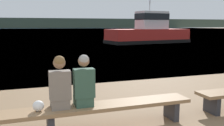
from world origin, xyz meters
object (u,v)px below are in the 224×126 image
object	(u,v)px
shopping_bag	(38,106)
tugboat_red	(149,33)
bench_main	(50,115)
person_right	(84,84)
person_left	(60,85)

from	to	relation	value
shopping_bag	tugboat_red	bearing A→B (deg)	58.55
bench_main	tugboat_red	size ratio (longest dim) A/B	0.56
person_right	shopping_bag	xyz separation A→B (m)	(-0.86, -0.01, -0.35)
shopping_bag	tugboat_red	xyz separation A→B (m)	(13.42, 21.95, 0.55)
person_left	person_right	bearing A→B (deg)	0.08
bench_main	tugboat_red	distance (m)	25.63
person_right	person_left	bearing A→B (deg)	-179.92
person_right	tugboat_red	distance (m)	25.28
shopping_bag	bench_main	bearing A→B (deg)	2.04
bench_main	person_left	world-z (taller)	person_left
person_left	person_right	distance (m)	0.46
bench_main	tugboat_red	bearing A→B (deg)	58.94
tugboat_red	bench_main	bearing A→B (deg)	140.51
person_left	shopping_bag	distance (m)	0.54
person_left	tugboat_red	distance (m)	25.51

